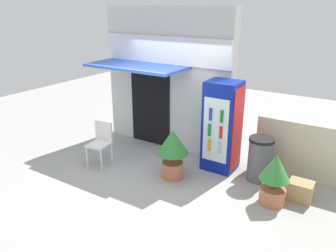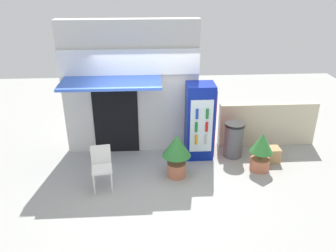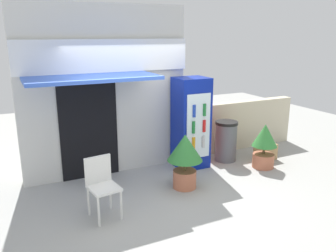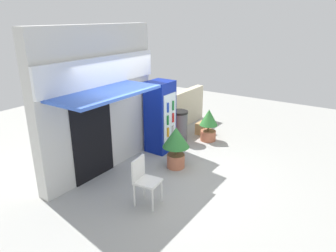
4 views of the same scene
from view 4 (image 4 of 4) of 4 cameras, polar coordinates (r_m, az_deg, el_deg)
ground at (r=6.98m, az=-0.32°, el=-9.52°), size 16.00×16.00×0.00m
storefront_building at (r=6.94m, az=-12.57°, el=4.52°), size 3.24×1.33×3.23m
drink_cooler at (r=8.04m, az=-1.38°, el=1.71°), size 0.67×0.64×1.85m
plastic_chair at (r=5.90m, az=-4.43°, el=-9.41°), size 0.47×0.49×0.92m
potted_plant_near_shop at (r=7.20m, az=1.47°, el=-3.09°), size 0.63×0.63×1.00m
potted_plant_curbside at (r=8.88m, az=7.43°, el=0.53°), size 0.51×0.51×0.92m
trash_bin at (r=8.83m, az=2.08°, el=0.05°), size 0.48×0.48×0.88m
stone_boundary_wall at (r=9.89m, az=2.36°, el=3.00°), size 2.52×0.23×1.14m
cardboard_box at (r=9.47m, az=6.40°, el=-0.40°), size 0.41×0.33×0.35m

